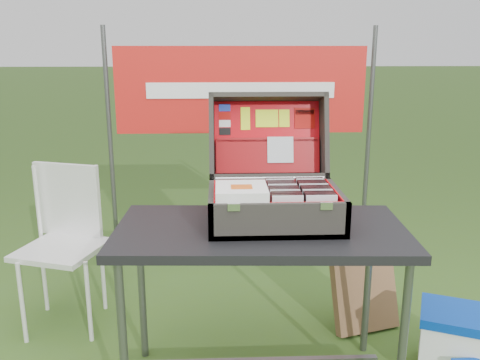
{
  "coord_description": "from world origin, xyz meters",
  "views": [
    {
      "loc": [
        -0.14,
        -2.19,
        1.57
      ],
      "look_at": [
        -0.05,
        0.1,
        0.97
      ],
      "focal_mm": 38.0,
      "sensor_mm": 36.0,
      "label": 1
    }
  ],
  "objects_px": {
    "cooler": "(460,344)",
    "chair": "(61,251)",
    "suitcase": "(274,162)",
    "cardboard_box": "(365,296)",
    "table": "(260,309)"
  },
  "relations": [
    {
      "from": "chair",
      "to": "table",
      "type": "bearing_deg",
      "value": -10.7
    },
    {
      "from": "suitcase",
      "to": "cooler",
      "type": "xyz_separation_m",
      "value": [
        0.92,
        -0.08,
        -0.9
      ]
    },
    {
      "from": "table",
      "to": "suitcase",
      "type": "bearing_deg",
      "value": 61.43
    },
    {
      "from": "cooler",
      "to": "chair",
      "type": "distance_m",
      "value": 2.15
    },
    {
      "from": "table",
      "to": "cardboard_box",
      "type": "xyz_separation_m",
      "value": [
        0.64,
        0.48,
        -0.2
      ]
    },
    {
      "from": "suitcase",
      "to": "cardboard_box",
      "type": "bearing_deg",
      "value": 33.25
    },
    {
      "from": "suitcase",
      "to": "cardboard_box",
      "type": "xyz_separation_m",
      "value": [
        0.57,
        0.38,
        -0.87
      ]
    },
    {
      "from": "suitcase",
      "to": "cardboard_box",
      "type": "height_order",
      "value": "suitcase"
    },
    {
      "from": "cooler",
      "to": "suitcase",
      "type": "bearing_deg",
      "value": -161.39
    },
    {
      "from": "suitcase",
      "to": "cooler",
      "type": "relative_size",
      "value": 1.51
    },
    {
      "from": "chair",
      "to": "cardboard_box",
      "type": "bearing_deg",
      "value": 14.52
    },
    {
      "from": "suitcase",
      "to": "chair",
      "type": "xyz_separation_m",
      "value": [
        -1.14,
        0.48,
        -0.61
      ]
    },
    {
      "from": "chair",
      "to": "cardboard_box",
      "type": "relative_size",
      "value": 2.29
    },
    {
      "from": "table",
      "to": "suitcase",
      "type": "relative_size",
      "value": 2.19
    },
    {
      "from": "suitcase",
      "to": "cooler",
      "type": "height_order",
      "value": "suitcase"
    }
  ]
}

